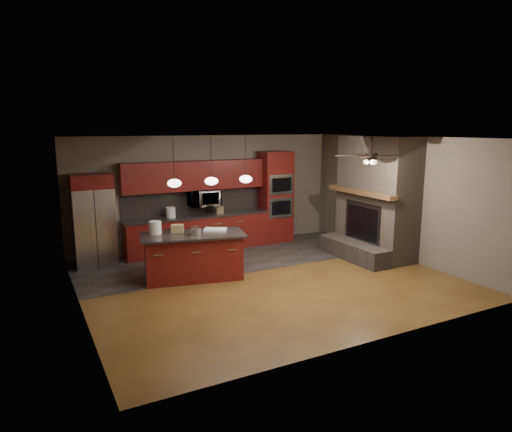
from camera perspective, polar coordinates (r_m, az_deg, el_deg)
ground at (r=9.19m, az=1.56°, el=-8.00°), size 7.00×7.00×0.00m
ceiling at (r=8.69m, az=1.66°, el=9.73°), size 7.00×6.00×0.02m
back_wall at (r=11.51m, az=-5.69°, el=3.02°), size 7.00×0.02×2.80m
right_wall at (r=10.95m, az=17.83°, el=2.12°), size 0.02×6.00×2.80m
left_wall at (r=7.79m, az=-21.52°, el=-1.59°), size 0.02×6.00×2.80m
slate_tile_patch at (r=10.72m, az=-3.14°, el=-5.18°), size 7.00×2.40×0.01m
fireplace_column at (r=10.93m, az=14.61°, el=1.74°), size 1.30×2.10×2.80m
back_cabinetry at (r=11.19m, az=-7.41°, el=0.12°), size 3.59×0.64×2.20m
oven_tower at (r=12.00m, az=2.43°, el=2.39°), size 0.80×0.63×2.38m
microwave at (r=11.20m, az=-6.51°, el=2.26°), size 0.73×0.41×0.50m
refrigerator at (r=10.48m, az=-19.68°, el=-0.55°), size 0.86×0.75×2.02m
kitchen_island at (r=9.23m, az=-7.83°, el=-5.00°), size 2.18×1.33×0.92m
white_bucket at (r=9.21m, az=-12.48°, el=-1.44°), size 0.31×0.31×0.26m
paint_can at (r=9.04m, az=-7.51°, el=-1.93°), size 0.26×0.26×0.13m
paint_tray at (r=9.34m, az=-5.11°, el=-1.72°), size 0.54×0.50×0.04m
cardboard_box at (r=9.29m, az=-9.80°, el=-1.56°), size 0.29×0.26×0.16m
counter_bucket at (r=10.92m, az=-10.61°, el=0.44°), size 0.23×0.23×0.25m
counter_box at (r=11.29m, az=-4.51°, el=0.79°), size 0.20×0.18×0.19m
pendant_left at (r=8.74m, az=-10.17°, el=4.08°), size 0.26×0.26×0.92m
pendant_center at (r=8.99m, az=-5.60°, el=4.39°), size 0.26×0.26×0.92m
pendant_right at (r=9.29m, az=-1.29°, el=4.66°), size 0.26×0.26×0.92m
ceiling_fan at (r=9.10m, az=14.20°, el=7.30°), size 1.27×1.33×0.41m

